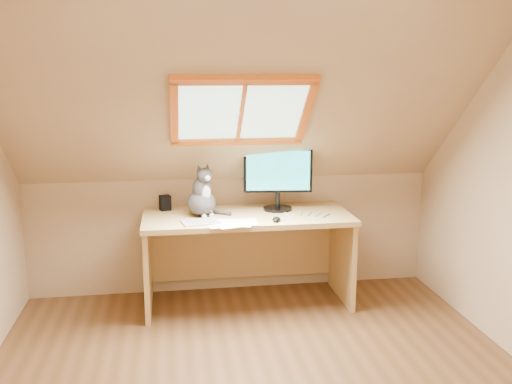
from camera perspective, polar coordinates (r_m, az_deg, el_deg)
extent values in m
cube|color=tan|center=(1.59, 11.83, -14.72)|extent=(3.50, 0.02, 2.40)
cube|color=tan|center=(5.05, -2.44, -4.21)|extent=(3.50, 0.02, 1.00)
cube|color=tan|center=(4.08, -1.38, 9.08)|extent=(3.50, 1.56, 1.41)
cube|color=#B2E0CC|center=(4.17, -1.51, 8.17)|extent=(0.90, 0.53, 0.48)
cube|color=orange|center=(4.17, -1.51, 8.17)|extent=(1.02, 0.64, 0.59)
cube|color=tan|center=(4.64, -0.88, -2.50)|extent=(1.68, 0.74, 0.04)
cube|color=tan|center=(4.72, -10.77, -7.35)|extent=(0.04, 0.66, 0.73)
cube|color=tan|center=(4.92, 8.59, -6.44)|extent=(0.04, 0.66, 0.73)
cube|color=tan|center=(5.07, -1.39, -5.76)|extent=(1.58, 0.03, 0.51)
cylinder|color=black|center=(4.78, 2.17, -1.66)|extent=(0.24, 0.24, 0.02)
cylinder|color=black|center=(4.77, 2.18, -0.77)|extent=(0.04, 0.04, 0.13)
cube|color=black|center=(4.72, 2.21, 2.20)|extent=(0.57, 0.11, 0.37)
cube|color=#169FE1|center=(4.69, 2.23, 2.14)|extent=(0.52, 0.07, 0.33)
ellipsoid|color=#46413E|center=(4.61, -5.50, -1.08)|extent=(0.33, 0.35, 0.20)
ellipsoid|color=#46413E|center=(4.57, -5.44, 0.31)|extent=(0.20, 0.20, 0.22)
ellipsoid|color=silver|center=(4.52, -5.04, -0.12)|extent=(0.09, 0.07, 0.13)
ellipsoid|color=#46413E|center=(4.51, -5.18, 1.72)|extent=(0.16, 0.15, 0.11)
sphere|color=silver|center=(4.47, -4.87, 1.39)|extent=(0.04, 0.04, 0.04)
cone|color=#46413E|center=(4.50, -5.75, 2.41)|extent=(0.07, 0.07, 0.07)
cone|color=#46413E|center=(4.53, -4.89, 2.50)|extent=(0.07, 0.07, 0.07)
cube|color=black|center=(4.82, -9.08, -1.07)|extent=(0.11, 0.11, 0.12)
cube|color=#B2B2B7|center=(4.40, -5.59, -3.01)|extent=(0.31, 0.25, 0.01)
ellipsoid|color=black|center=(4.42, 2.06, -2.73)|extent=(0.10, 0.13, 0.03)
cube|color=white|center=(4.36, -2.78, -3.15)|extent=(0.33, 0.27, 0.00)
cube|color=white|center=(4.36, -2.78, -3.13)|extent=(0.32, 0.24, 0.00)
cube|color=white|center=(4.36, -2.78, -3.11)|extent=(0.35, 0.30, 0.00)
cube|color=white|center=(4.36, -2.78, -3.09)|extent=(0.34, 0.28, 0.00)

